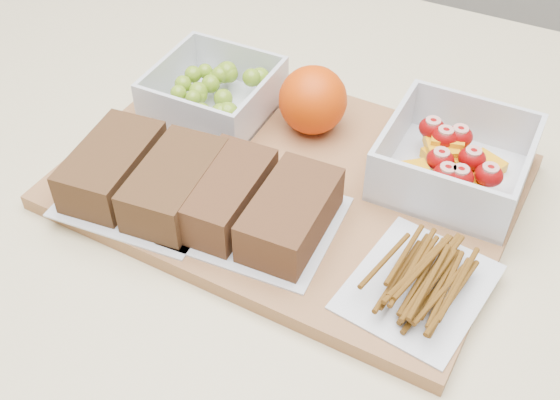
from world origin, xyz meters
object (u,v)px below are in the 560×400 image
Objects in this scene: grape_container at (216,93)px; sandwich_bag_center at (257,205)px; pretzel_bag at (420,277)px; sandwich_bag_left at (144,176)px; fruit_container at (454,162)px; orange at (313,100)px; cutting_board at (290,182)px.

grape_container is 0.81× the size of sandwich_bag_center.
grape_container is 0.18m from sandwich_bag_center.
pretzel_bag is at bearing -2.88° from sandwich_bag_center.
sandwich_bag_left is (0.01, -0.15, 0.00)m from grape_container.
sandwich_bag_center is (0.12, -0.13, -0.00)m from grape_container.
grape_container is at bearing -179.21° from fruit_container.
sandwich_bag_left is 0.11m from sandwich_bag_center.
orange is at bearing 58.79° from sandwich_bag_left.
sandwich_bag_left is at bearing -149.52° from fruit_container.
fruit_container is at bearing -5.05° from orange.
fruit_container is 0.19m from sandwich_bag_center.
sandwich_bag_left reaches higher than pretzel_bag.
orange is 0.19m from sandwich_bag_left.
orange is (-0.01, 0.08, 0.04)m from cutting_board.
fruit_container reaches higher than sandwich_bag_left.
pretzel_bag is at bearing -24.10° from cutting_board.
fruit_container is at bearing 0.79° from grape_container.
cutting_board is 0.09m from orange.
fruit_container is 0.86× the size of sandwich_bag_left.
sandwich_bag_left reaches higher than cutting_board.
grape_container is 0.85× the size of pretzel_bag.
sandwich_bag_center is 1.05× the size of pretzel_bag.
fruit_container is at bearing 30.48° from sandwich_bag_left.
pretzel_bag is (0.16, -0.08, 0.02)m from cutting_board.
cutting_board is 0.14m from sandwich_bag_left.
grape_container reaches higher than sandwich_bag_left.
fruit_container is 0.29m from sandwich_bag_left.
pretzel_bag is (0.16, -0.01, -0.01)m from sandwich_bag_center.
sandwich_bag_center is (0.01, -0.15, -0.01)m from orange.
orange is at bearing 137.31° from pretzel_bag.
grape_container is 0.78× the size of sandwich_bag_left.
orange is 0.15m from sandwich_bag_center.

